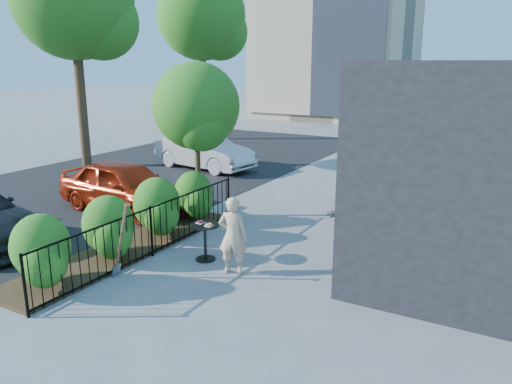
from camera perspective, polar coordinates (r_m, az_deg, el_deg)
The scene contains 13 objects.
ground at distance 9.98m, azimuth -5.10°, elevation -8.88°, with size 120.00×120.00×0.00m, color gray.
fence at distance 10.65m, azimuth -11.87°, elevation -4.37°, with size 0.05×6.05×1.10m.
planting_bed at distance 11.28m, azimuth -14.44°, elevation -6.25°, with size 1.30×6.00×0.08m, color #382616.
shrubs at distance 11.06m, azimuth -13.92°, elevation -3.01°, with size 1.10×5.60×1.24m.
patio_tree at distance 12.75m, azimuth -6.72°, elevation 9.12°, with size 2.20×2.20×3.94m.
street at distance 16.61m, azimuth -19.36°, elevation 0.00°, with size 9.00×30.00×0.01m, color black.
street_tree_near at distance 20.37m, azimuth -20.12°, elevation 19.32°, with size 4.40×4.40×8.28m.
street_tree_far at distance 26.35m, azimuth -6.20°, elevation 18.84°, with size 4.40×4.40×8.28m.
cafe_table at distance 10.29m, azimuth -5.84°, elevation -4.96°, with size 0.61×0.61×0.82m.
woman at distance 9.55m, azimuth -2.66°, elevation -5.00°, with size 0.56×0.37×1.53m, color #E0B191.
shovel at distance 9.67m, azimuth -15.27°, elevation -5.82°, with size 0.53×0.20×1.55m.
car_red at distance 14.04m, azimuth -14.73°, elevation 0.65°, with size 1.63×4.06×1.38m, color #A9280E.
car_silver at distance 19.12m, azimuth -5.98°, elevation 4.69°, with size 1.44×4.14×1.37m, color #BBBBC0.
Camera 1 is at (5.23, -7.51, 3.98)m, focal length 35.00 mm.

